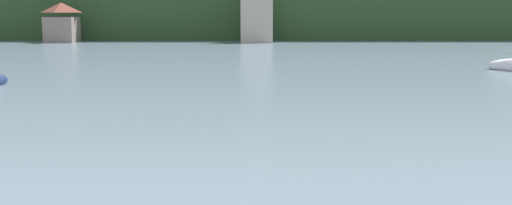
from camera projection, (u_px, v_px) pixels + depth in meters
The scene contains 3 objects.
wooded_hillside at pixel (243, 0), 132.89m from camera, with size 352.00×45.15×46.16m.
shore_building_west at pixel (59, 23), 102.26m from camera, with size 5.04×5.69×6.61m.
shore_building_westcentral at pixel (254, 14), 101.52m from camera, with size 5.53×4.26×9.54m.
Camera 1 is at (-0.11, 23.16, 5.06)m, focal length 42.97 mm.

